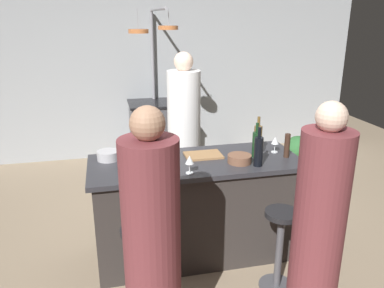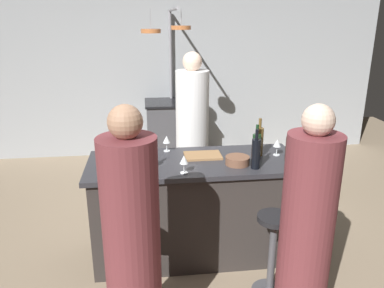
{
  "view_description": "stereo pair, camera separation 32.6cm",
  "coord_description": "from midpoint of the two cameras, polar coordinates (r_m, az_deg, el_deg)",
  "views": [
    {
      "loc": [
        -0.71,
        -2.95,
        2.06
      ],
      "look_at": [
        0.0,
        0.15,
        1.0
      ],
      "focal_mm": 35.77,
      "sensor_mm": 36.0,
      "label": 1
    },
    {
      "loc": [
        -0.39,
        -3.01,
        2.06
      ],
      "look_at": [
        0.0,
        0.15,
        1.0
      ],
      "focal_mm": 35.77,
      "sensor_mm": 36.0,
      "label": 2
    }
  ],
  "objects": [
    {
      "name": "ground_plane",
      "position": [
        3.66,
        2.95,
        -15.82
      ],
      "size": [
        9.0,
        9.0,
        0.0
      ],
      "primitive_type": "plane",
      "color": "gray"
    },
    {
      "name": "back_wall",
      "position": [
        5.9,
        -1.68,
        11.03
      ],
      "size": [
        6.4,
        0.16,
        2.6
      ],
      "primitive_type": "cube",
      "color": "#9EA3A8",
      "rests_on": "ground_plane"
    },
    {
      "name": "kitchen_island",
      "position": [
        3.43,
        3.08,
        -9.55
      ],
      "size": [
        1.8,
        0.72,
        0.9
      ],
      "color": "#332D2B",
      "rests_on": "ground_plane"
    },
    {
      "name": "stove_range",
      "position": [
        5.69,
        -1.21,
        1.96
      ],
      "size": [
        0.8,
        0.64,
        0.89
      ],
      "color": "#47474C",
      "rests_on": "ground_plane"
    },
    {
      "name": "chef",
      "position": [
        4.26,
        2.23,
        1.19
      ],
      "size": [
        0.36,
        0.36,
        1.72
      ],
      "color": "white",
      "rests_on": "ground_plane"
    },
    {
      "name": "bar_stool_right",
      "position": [
        3.09,
        14.99,
        -15.33
      ],
      "size": [
        0.28,
        0.28,
        0.68
      ],
      "color": "#4C4C51",
      "rests_on": "ground_plane"
    },
    {
      "name": "guest_right",
      "position": [
        2.65,
        20.14,
        -12.74
      ],
      "size": [
        0.34,
        0.34,
        1.59
      ],
      "color": "brown",
      "rests_on": "ground_plane"
    },
    {
      "name": "bar_stool_left",
      "position": [
        2.9,
        -6.03,
        -17.23
      ],
      "size": [
        0.28,
        0.28,
        0.68
      ],
      "color": "#4C4C51",
      "rests_on": "ground_plane"
    },
    {
      "name": "guest_left",
      "position": [
        2.38,
        -4.93,
        -14.93
      ],
      "size": [
        0.34,
        0.34,
        1.62
      ],
      "color": "brown",
      "rests_on": "ground_plane"
    },
    {
      "name": "overhead_pot_rack",
      "position": [
        5.1,
        -1.48,
        13.58
      ],
      "size": [
        0.58,
        1.32,
        2.17
      ],
      "color": "gray",
      "rests_on": "ground_plane"
    },
    {
      "name": "potted_plant",
      "position": [
        5.4,
        19.3,
        -1.7
      ],
      "size": [
        0.36,
        0.36,
        0.52
      ],
      "color": "brown",
      "rests_on": "ground_plane"
    },
    {
      "name": "cutting_board",
      "position": [
        3.34,
        4.42,
        -1.78
      ],
      "size": [
        0.32,
        0.22,
        0.02
      ],
      "primitive_type": "cube",
      "color": "#997047",
      "rests_on": "kitchen_island"
    },
    {
      "name": "pepper_mill",
      "position": [
        3.35,
        16.88,
        -0.73
      ],
      "size": [
        0.05,
        0.05,
        0.21
      ],
      "primitive_type": "cylinder",
      "color": "#382319",
      "rests_on": "kitchen_island"
    },
    {
      "name": "wine_bottle_dark",
      "position": [
        3.11,
        12.49,
        -1.39
      ],
      "size": [
        0.07,
        0.07,
        0.33
      ],
      "color": "black",
      "rests_on": "kitchen_island"
    },
    {
      "name": "wine_bottle_red",
      "position": [
        3.31,
        12.39,
        -0.35
      ],
      "size": [
        0.07,
        0.07,
        0.31
      ],
      "color": "#143319",
      "rests_on": "kitchen_island"
    },
    {
      "name": "wine_bottle_white",
      "position": [
        2.94,
        -4.72,
        -2.3
      ],
      "size": [
        0.07,
        0.07,
        0.32
      ],
      "color": "gray",
      "rests_on": "kitchen_island"
    },
    {
      "name": "wine_bottle_amber",
      "position": [
        3.41,
        12.7,
        0.4
      ],
      "size": [
        0.07,
        0.07,
        0.33
      ],
      "color": "brown",
      "rests_on": "kitchen_island"
    },
    {
      "name": "wine_glass_near_left_guest",
      "position": [
        3.43,
        -1.1,
        0.53
      ],
      "size": [
        0.07,
        0.07,
        0.15
      ],
      "color": "silver",
      "rests_on": "kitchen_island"
    },
    {
      "name": "wine_glass_near_right_guest",
      "position": [
        2.95,
        1.96,
        -2.53
      ],
      "size": [
        0.07,
        0.07,
        0.15
      ],
      "color": "silver",
      "rests_on": "kitchen_island"
    },
    {
      "name": "wine_glass_by_chef",
      "position": [
        3.45,
        15.26,
        -0.02
      ],
      "size": [
        0.07,
        0.07,
        0.15
      ],
      "color": "silver",
      "rests_on": "kitchen_island"
    },
    {
      "name": "mixing_bowl_steel",
      "position": [
        3.36,
        -9.59,
        -1.3
      ],
      "size": [
        0.19,
        0.19,
        0.08
      ],
      "primitive_type": "cylinder",
      "color": "#B7B7BC",
      "rests_on": "kitchen_island"
    },
    {
      "name": "mixing_bowl_wooden",
      "position": [
        3.2,
        9.72,
        -2.49
      ],
      "size": [
        0.2,
        0.2,
        0.07
      ],
      "primitive_type": "cylinder",
      "color": "brown",
      "rests_on": "kitchen_island"
    },
    {
      "name": "mixing_bowl_blue",
      "position": [
        3.35,
        -4.98,
        -1.33
      ],
      "size": [
        0.16,
        0.16,
        0.06
      ],
      "primitive_type": "cylinder",
      "color": "#334C6B",
      "rests_on": "kitchen_island"
    }
  ]
}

